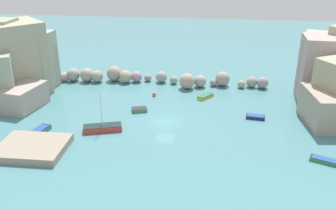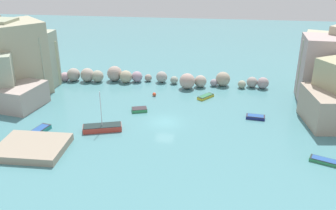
# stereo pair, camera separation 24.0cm
# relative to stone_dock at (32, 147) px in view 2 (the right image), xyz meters

# --- Properties ---
(cove_water) EXTENTS (160.00, 160.00, 0.00)m
(cove_water) POSITION_rel_stone_dock_xyz_m (14.60, 9.60, -0.45)
(cove_water) COLOR teal
(cove_water) RESTS_ON ground
(cliff_headland_left) EXTENTS (24.51, 20.18, 12.07)m
(cliff_headland_left) POSITION_rel_stone_dock_xyz_m (-13.58, 18.30, 4.18)
(cliff_headland_left) COLOR #AAA883
(cliff_headland_left) RESTS_ON ground
(rock_breakwater) EXTENTS (36.75, 5.03, 2.69)m
(rock_breakwater) POSITION_rel_stone_dock_xyz_m (10.32, 24.66, 0.67)
(rock_breakwater) COLOR #B48F9C
(rock_breakwater) RESTS_ON ground
(stone_dock) EXTENTS (7.95, 6.52, 0.91)m
(stone_dock) POSITION_rel_stone_dock_xyz_m (0.00, 0.00, 0.00)
(stone_dock) COLOR gray
(stone_dock) RESTS_ON ground
(channel_buoy) EXTENTS (0.61, 0.61, 0.61)m
(channel_buoy) POSITION_rel_stone_dock_xyz_m (11.64, 18.95, -0.15)
(channel_buoy) COLOR #E04C28
(channel_buoy) RESTS_ON cove_water
(moored_boat_0) EXTENTS (5.28, 3.02, 5.51)m
(moored_boat_0) POSITION_rel_stone_dock_xyz_m (6.78, 6.10, -0.04)
(moored_boat_0) COLOR #C43D31
(moored_boat_0) RESTS_ON cove_water
(moored_boat_1) EXTENTS (2.70, 3.01, 0.47)m
(moored_boat_1) POSITION_rel_stone_dock_xyz_m (19.94, 19.16, -0.21)
(moored_boat_1) COLOR gold
(moored_boat_1) RESTS_ON cove_water
(moored_boat_2) EXTENTS (2.52, 1.98, 0.51)m
(moored_boat_2) POSITION_rel_stone_dock_xyz_m (10.41, 12.79, -0.20)
(moored_boat_2) COLOR #328C52
(moored_boat_2) RESTS_ON cove_water
(moored_boat_3) EXTENTS (2.33, 4.37, 0.61)m
(moored_boat_3) POSITION_rel_stone_dock_xyz_m (-1.30, 4.02, -0.14)
(moored_boat_3) COLOR teal
(moored_boat_3) RESTS_ON cove_water
(moored_boat_4) EXTENTS (2.72, 1.52, 0.47)m
(moored_boat_4) POSITION_rel_stone_dock_xyz_m (27.18, 12.38, -0.21)
(moored_boat_4) COLOR navy
(moored_boat_4) RESTS_ON cove_water
(moored_boat_5) EXTENTS (3.36, 2.22, 0.45)m
(moored_boat_5) POSITION_rel_stone_dock_xyz_m (33.82, 1.60, -0.22)
(moored_boat_5) COLOR #338A54
(moored_boat_5) RESTS_ON cove_water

